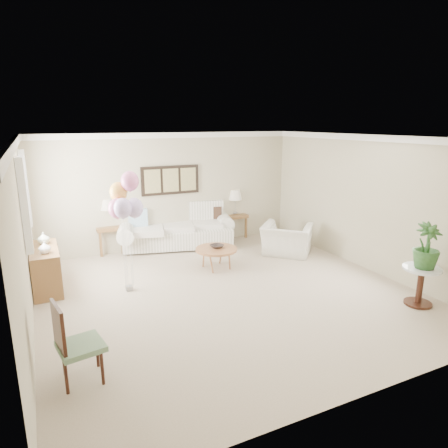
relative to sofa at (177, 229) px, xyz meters
name	(u,v)px	position (x,y,z in m)	size (l,w,h in m)	color
ground_plane	(228,293)	(-0.09, -2.91, -0.40)	(6.00, 6.00, 0.00)	#B7A491
room_shell	(219,199)	(-0.20, -2.82, 1.23)	(6.04, 6.04, 2.60)	#BFB69A
wall_art_triptych	(171,180)	(-0.09, 0.05, 1.15)	(1.35, 0.06, 0.65)	black
sofa	(177,229)	(0.00, 0.00, 0.00)	(2.95, 1.58, 1.00)	white
end_table_left	(109,230)	(-1.50, 0.16, 0.13)	(0.57, 0.52, 0.62)	brown
end_table_right	(235,218)	(1.57, 0.11, 0.10)	(0.54, 0.49, 0.59)	brown
lamp_left	(107,205)	(-1.50, 0.16, 0.68)	(0.34, 0.34, 0.59)	gray
lamp_right	(235,196)	(1.57, 0.11, 0.66)	(0.35, 0.35, 0.61)	gray
coffee_table	(216,250)	(0.22, -1.75, -0.01)	(0.82, 0.82, 0.42)	olive
decor_bowl	(217,246)	(0.24, -1.73, 0.05)	(0.26, 0.26, 0.06)	#2A211E
armchair	(287,240)	(1.98, -1.61, -0.06)	(1.02, 0.89, 0.66)	white
side_table	(421,277)	(2.46, -4.61, 0.08)	(0.58, 0.58, 0.63)	silver
potted_plant	(427,246)	(2.46, -4.64, 0.59)	(0.40, 0.40, 0.71)	#214A19
accent_chair	(73,341)	(-2.66, -4.33, 0.10)	(0.54, 0.54, 0.95)	gray
credenza	(46,269)	(-2.85, -1.41, -0.03)	(0.46, 1.20, 0.74)	brown
vase_white	(45,247)	(-2.83, -1.71, 0.44)	(0.19, 0.19, 0.20)	white
vase_sage	(43,238)	(-2.83, -1.12, 0.45)	(0.20, 0.20, 0.21)	#B4BFAA
balloon_cluster	(125,200)	(-1.57, -2.11, 1.20)	(0.56, 0.59, 2.06)	gray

